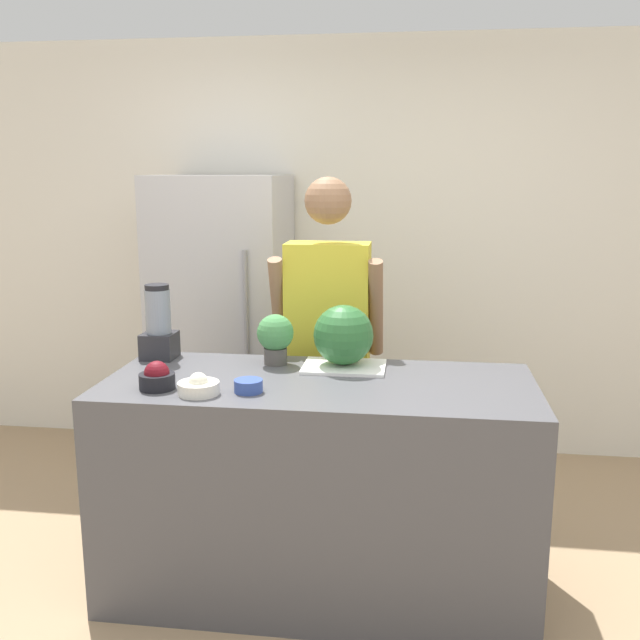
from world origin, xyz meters
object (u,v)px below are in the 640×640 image
object	(u,v)px
refrigerator	(224,323)
blender	(159,326)
bowl_cherries	(157,378)
potted_plant	(275,336)
bowl_small_blue	(248,386)
watermelon	(343,335)
bowl_cream	(198,386)
person	(328,349)

from	to	relation	value
refrigerator	blender	bearing A→B (deg)	-90.90
bowl_cherries	potted_plant	size ratio (longest dim) A/B	0.63
bowl_cherries	potted_plant	distance (m)	0.59
bowl_small_blue	watermelon	bearing A→B (deg)	51.23
bowl_cream	blender	xyz separation A→B (m)	(-0.34, 0.51, 0.12)
bowl_cream	potted_plant	distance (m)	0.53
bowl_cherries	watermelon	bearing A→B (deg)	30.91
potted_plant	bowl_cream	bearing A→B (deg)	-113.84
bowl_cream	bowl_small_blue	xyz separation A→B (m)	(0.19, 0.05, -0.01)
bowl_small_blue	potted_plant	bearing A→B (deg)	86.76
refrigerator	bowl_small_blue	bearing A→B (deg)	-71.18
person	bowl_cream	world-z (taller)	person
refrigerator	watermelon	size ratio (longest dim) A/B	6.66
refrigerator	watermelon	distance (m)	1.40
watermelon	potted_plant	size ratio (longest dim) A/B	1.17
refrigerator	person	world-z (taller)	refrigerator
watermelon	blender	size ratio (longest dim) A/B	0.76
watermelon	bowl_small_blue	bearing A→B (deg)	-128.77
watermelon	blender	xyz separation A→B (m)	(-0.86, 0.04, 0.00)
person	potted_plant	bearing A→B (deg)	-115.35
bowl_cherries	potted_plant	bearing A→B (deg)	47.64
bowl_cream	bowl_small_blue	size ratio (longest dim) A/B	1.44
bowl_small_blue	bowl_cream	bearing A→B (deg)	-164.55
person	bowl_cherries	xyz separation A→B (m)	(-0.58, -0.83, 0.07)
watermelon	blender	world-z (taller)	blender
potted_plant	person	bearing A→B (deg)	64.65
bowl_cream	potted_plant	world-z (taller)	potted_plant
bowl_cherries	bowl_cream	xyz separation A→B (m)	(0.18, -0.04, -0.02)
bowl_cream	blender	world-z (taller)	blender
refrigerator	bowl_cherries	xyz separation A→B (m)	(0.14, -1.51, 0.10)
watermelon	refrigerator	bearing A→B (deg)	127.73
blender	potted_plant	size ratio (longest dim) A/B	1.52
person	blender	distance (m)	0.84
bowl_cream	potted_plant	size ratio (longest dim) A/B	0.72
refrigerator	potted_plant	world-z (taller)	refrigerator
bowl_cherries	bowl_small_blue	xyz separation A→B (m)	(0.37, 0.01, -0.02)
watermelon	bowl_cherries	xyz separation A→B (m)	(-0.70, -0.42, -0.10)
bowl_small_blue	potted_plant	xyz separation A→B (m)	(0.02, 0.43, 0.10)
person	watermelon	bearing A→B (deg)	-73.50
watermelon	bowl_small_blue	size ratio (longest dim) A/B	2.35
blender	bowl_cream	bearing A→B (deg)	-55.91
person	bowl_small_blue	size ratio (longest dim) A/B	15.60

